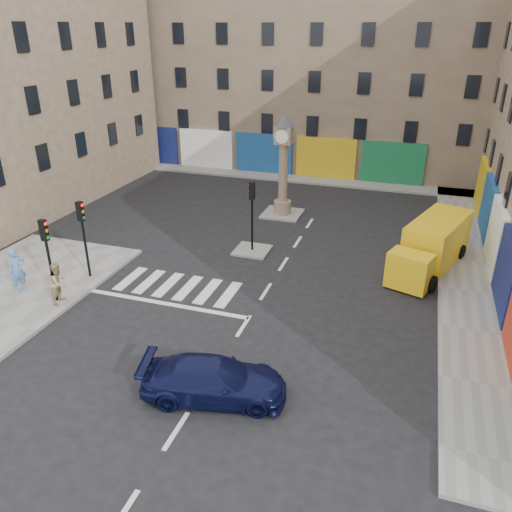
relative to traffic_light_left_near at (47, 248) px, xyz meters
The scene contains 15 objects.
ground 8.71m from the traffic_light_left_near, ahead, with size 120.00×120.00×0.00m, color black.
sidewalk_right 19.79m from the traffic_light_left_near, 29.96° to the left, with size 2.60×30.00×0.15m, color gray.
sidewalk_far 22.56m from the traffic_light_left_near, 78.94° to the left, with size 32.00×2.40×0.15m, color gray.
island_near 10.35m from the traffic_light_left_near, 51.07° to the left, with size 1.80×1.80×0.12m, color gray.
island_far 15.38m from the traffic_light_left_near, 65.46° to the left, with size 2.40×2.40×0.12m, color gray.
building_far 28.74m from the traffic_light_left_near, 81.21° to the left, with size 32.00×10.00×17.00m, color #7F6B55.
building_left 16.66m from the traffic_light_left_near, 132.20° to the left, with size 8.00×20.00×15.00m, color #9F8568.
traffic_light_left_near is the anchor object (origin of this frame).
traffic_light_left_far 2.40m from the traffic_light_left_near, 90.00° to the left, with size 0.28×0.22×3.70m.
traffic_light_island 10.03m from the traffic_light_left_near, 51.07° to the left, with size 0.28×0.22×3.70m.
clock_pillar 15.19m from the traffic_light_left_near, 65.45° to the left, with size 1.20×1.20×6.10m.
navy_sedan 9.65m from the traffic_light_left_near, 21.37° to the right, with size 1.89×4.66×1.35m, color black.
yellow_van 17.69m from the traffic_light_left_near, 29.92° to the left, with size 3.89×6.75×2.36m.
pedestrian_blue 2.56m from the traffic_light_left_near, behind, with size 0.74×0.48×2.02m, color #5587C2.
pedestrian_tan 1.59m from the traffic_light_left_near, ahead, with size 0.89×0.69×1.83m, color tan.
Camera 1 is at (5.78, -14.95, 10.96)m, focal length 35.00 mm.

